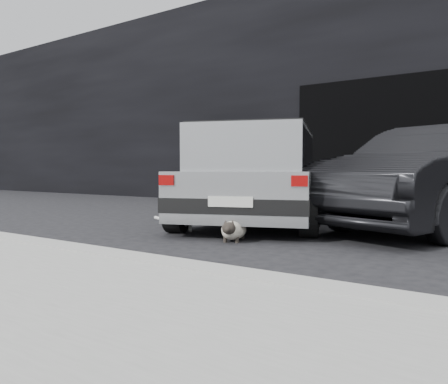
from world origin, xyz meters
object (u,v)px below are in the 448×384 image
Objects in this scene: cat_white at (180,217)px; cat_siamese at (233,230)px; second_car at (440,176)px; silver_hatchback at (258,172)px.

cat_siamese is at bearing 86.95° from cat_white.
cat_siamese is (-1.71, -2.33, -0.57)m from second_car.
second_car is at bearing -146.56° from cat_siamese.
silver_hatchback is 2.41m from second_car.
second_car is 5.25× the size of cat_white.
second_car is at bearing 139.50° from cat_white.
cat_white is at bearing -125.42° from silver_hatchback.
cat_siamese is (0.58, -1.57, -0.63)m from silver_hatchback.
cat_white is at bearing -123.85° from second_car.
cat_siamese is at bearing -108.17° from second_car.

